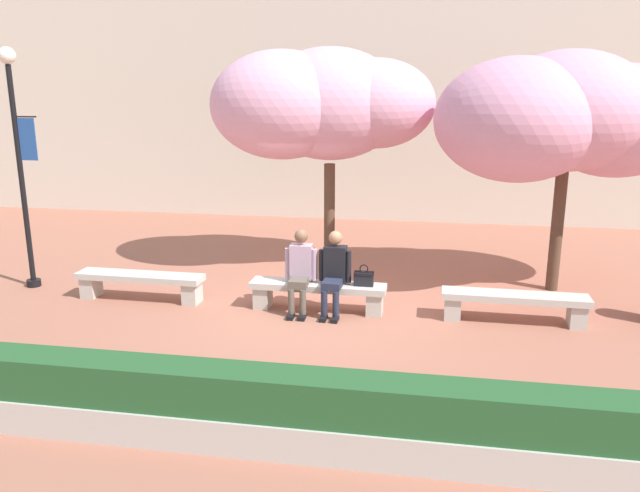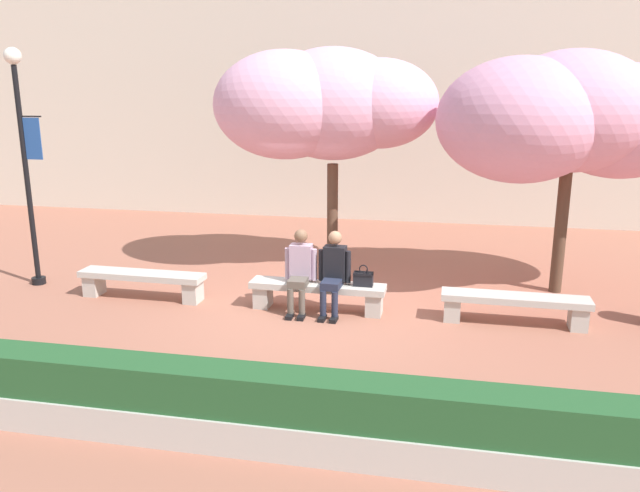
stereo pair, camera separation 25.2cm
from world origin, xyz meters
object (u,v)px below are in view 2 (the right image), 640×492
stone_bench_near_west (317,291)px  cherry_tree_main (325,105)px  cherry_tree_secondary (564,118)px  stone_bench_center (515,304)px  person_seated_right (334,270)px  lamp_post_with_banner (24,147)px  stone_bench_west_end (142,280)px  person_seated_left (300,268)px  handbag (363,278)px

stone_bench_near_west → cherry_tree_main: bearing=98.3°
stone_bench_near_west → cherry_tree_secondary: bearing=24.9°
stone_bench_center → person_seated_right: size_ratio=1.66×
lamp_post_with_banner → stone_bench_west_end: bearing=-9.2°
person_seated_left → handbag: 0.99m
stone_bench_west_end → lamp_post_with_banner: (-2.19, 0.35, 2.13)m
stone_bench_near_west → cherry_tree_secondary: cherry_tree_secondary is taller
stone_bench_near_west → stone_bench_center: bearing=0.0°
person_seated_right → handbag: 0.47m
stone_bench_west_end → stone_bench_center: same height
stone_bench_near_west → lamp_post_with_banner: size_ratio=0.53×
person_seated_left → cherry_tree_secondary: cherry_tree_secondary is taller
stone_bench_center → handbag: bearing=179.9°
stone_bench_west_end → stone_bench_near_west: same height
stone_bench_near_west → stone_bench_center: (2.98, 0.00, 0.00)m
person_seated_right → lamp_post_with_banner: size_ratio=0.32×
stone_bench_west_end → cherry_tree_main: cherry_tree_main is taller
stone_bench_near_west → handbag: size_ratio=6.32×
handbag → lamp_post_with_banner: bearing=176.6°
stone_bench_center → handbag: 2.28m
stone_bench_near_west → person_seated_right: 0.47m
stone_bench_center → person_seated_right: bearing=-178.9°
stone_bench_west_end → handbag: bearing=0.1°
stone_bench_center → cherry_tree_secondary: size_ratio=0.51×
cherry_tree_main → person_seated_left: bearing=-88.4°
person_seated_right → cherry_tree_secondary: size_ratio=0.31×
person_seated_right → cherry_tree_secondary: bearing=27.3°
cherry_tree_secondary → stone_bench_center: bearing=-113.1°
person_seated_right → cherry_tree_main: (-0.60, 2.33, 2.42)m
person_seated_left → cherry_tree_main: (-0.07, 2.33, 2.42)m
stone_bench_near_west → cherry_tree_main: (-0.33, 2.27, 2.80)m
handbag → cherry_tree_main: size_ratio=0.08×
stone_bench_near_west → handbag: 0.77m
stone_bench_center → cherry_tree_main: bearing=145.5°
person_seated_left → cherry_tree_secondary: bearing=24.1°
stone_bench_west_end → cherry_tree_main: size_ratio=0.52×
lamp_post_with_banner → cherry_tree_secondary: bearing=8.8°
stone_bench_center → handbag: (-2.26, 0.00, 0.27)m
person_seated_left → person_seated_right: (0.53, 0.00, 0.00)m
person_seated_left → cherry_tree_main: 3.35m
stone_bench_west_end → lamp_post_with_banner: bearing=170.8°
stone_bench_west_end → cherry_tree_secondary: bearing=14.5°
stone_bench_center → person_seated_left: 3.27m
handbag → cherry_tree_main: cherry_tree_main is taller
stone_bench_west_end → stone_bench_near_west: (2.98, 0.00, 0.00)m
stone_bench_near_west → lamp_post_with_banner: lamp_post_with_banner is taller
lamp_post_with_banner → stone_bench_near_west: bearing=-3.9°
stone_bench_west_end → lamp_post_with_banner: 3.07m
stone_bench_center → stone_bench_west_end: bearing=180.0°
stone_bench_near_west → cherry_tree_secondary: size_ratio=0.51×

